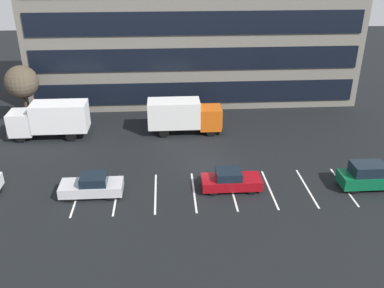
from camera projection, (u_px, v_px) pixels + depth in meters
ground_plane at (207, 164)px, 34.69m from camera, size 120.00×120.00×0.00m
office_building at (193, 32)px, 47.73m from camera, size 35.13×11.49×14.40m
lot_markings at (213, 191)px, 30.89m from camera, size 19.74×5.40×0.01m
box_truck_white at (50, 118)px, 38.61m from camera, size 7.20×2.38×3.34m
box_truck_orange at (183, 115)px, 39.56m from camera, size 7.00×2.32×3.25m
suv_forest at (369, 176)px, 30.98m from camera, size 4.34×1.84×1.96m
sedan_maroon at (231, 180)px, 30.84m from camera, size 4.35×1.82×1.56m
sedan_silver at (92, 186)px, 30.12m from camera, size 4.43×1.85×1.59m
bare_tree at (22, 82)px, 40.43m from camera, size 3.16×3.16×5.92m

